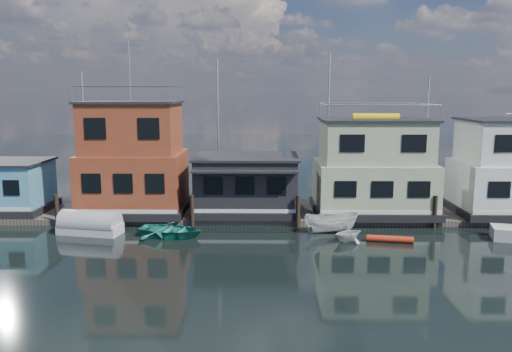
{
  "coord_description": "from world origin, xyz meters",
  "views": [
    {
      "loc": [
        0.69,
        -22.84,
        8.98
      ],
      "look_at": [
        0.2,
        12.0,
        3.0
      ],
      "focal_mm": 35.0,
      "sensor_mm": 36.0,
      "label": 1
    }
  ],
  "objects_px": {
    "houseboat_blue": "(3,186)",
    "dinghy_white": "(348,233)",
    "houseboat_red": "(133,160)",
    "houseboat_green": "(374,169)",
    "red_kayak": "(390,239)",
    "tarp_runabout": "(90,225)",
    "houseboat_dark": "(246,184)",
    "dinghy_teal": "(171,230)",
    "motorboat": "(331,223)"
  },
  "relations": [
    {
      "from": "houseboat_blue",
      "to": "tarp_runabout",
      "type": "xyz_separation_m",
      "value": [
        7.72,
        -4.36,
        -1.61
      ]
    },
    {
      "from": "houseboat_dark",
      "to": "motorboat",
      "type": "height_order",
      "value": "houseboat_dark"
    },
    {
      "from": "houseboat_blue",
      "to": "dinghy_teal",
      "type": "height_order",
      "value": "houseboat_blue"
    },
    {
      "from": "houseboat_dark",
      "to": "motorboat",
      "type": "relative_size",
      "value": 2.13
    },
    {
      "from": "tarp_runabout",
      "to": "houseboat_red",
      "type": "bearing_deg",
      "value": 78.67
    },
    {
      "from": "houseboat_dark",
      "to": "houseboat_green",
      "type": "relative_size",
      "value": 0.88
    },
    {
      "from": "houseboat_green",
      "to": "dinghy_teal",
      "type": "height_order",
      "value": "houseboat_green"
    },
    {
      "from": "dinghy_teal",
      "to": "red_kayak",
      "type": "distance_m",
      "value": 13.38
    },
    {
      "from": "dinghy_teal",
      "to": "tarp_runabout",
      "type": "bearing_deg",
      "value": 95.55
    },
    {
      "from": "houseboat_blue",
      "to": "tarp_runabout",
      "type": "height_order",
      "value": "houseboat_blue"
    },
    {
      "from": "dinghy_white",
      "to": "houseboat_blue",
      "type": "bearing_deg",
      "value": 47.23
    },
    {
      "from": "houseboat_blue",
      "to": "dinghy_teal",
      "type": "distance_m",
      "value": 14.0
    },
    {
      "from": "dinghy_white",
      "to": "tarp_runabout",
      "type": "bearing_deg",
      "value": 55.85
    },
    {
      "from": "houseboat_green",
      "to": "houseboat_blue",
      "type": "bearing_deg",
      "value": -180.0
    },
    {
      "from": "houseboat_blue",
      "to": "red_kayak",
      "type": "distance_m",
      "value": 27.04
    },
    {
      "from": "houseboat_blue",
      "to": "houseboat_red",
      "type": "distance_m",
      "value": 9.69
    },
    {
      "from": "houseboat_dark",
      "to": "dinghy_teal",
      "type": "height_order",
      "value": "houseboat_dark"
    },
    {
      "from": "houseboat_blue",
      "to": "dinghy_white",
      "type": "height_order",
      "value": "houseboat_blue"
    },
    {
      "from": "houseboat_blue",
      "to": "houseboat_red",
      "type": "height_order",
      "value": "houseboat_red"
    },
    {
      "from": "houseboat_blue",
      "to": "houseboat_dark",
      "type": "xyz_separation_m",
      "value": [
        17.5,
        -0.02,
        0.21
      ]
    },
    {
      "from": "dinghy_teal",
      "to": "dinghy_white",
      "type": "bearing_deg",
      "value": -82.0
    },
    {
      "from": "tarp_runabout",
      "to": "houseboat_green",
      "type": "bearing_deg",
      "value": 23.95
    },
    {
      "from": "motorboat",
      "to": "tarp_runabout",
      "type": "height_order",
      "value": "tarp_runabout"
    },
    {
      "from": "houseboat_dark",
      "to": "houseboat_red",
      "type": "bearing_deg",
      "value": 179.86
    },
    {
      "from": "houseboat_blue",
      "to": "houseboat_red",
      "type": "xyz_separation_m",
      "value": [
        9.5,
        0.0,
        1.9
      ]
    },
    {
      "from": "red_kayak",
      "to": "tarp_runabout",
      "type": "bearing_deg",
      "value": -175.47
    },
    {
      "from": "houseboat_blue",
      "to": "houseboat_green",
      "type": "relative_size",
      "value": 0.76
    },
    {
      "from": "houseboat_red",
      "to": "houseboat_green",
      "type": "height_order",
      "value": "houseboat_red"
    },
    {
      "from": "houseboat_dark",
      "to": "red_kayak",
      "type": "height_order",
      "value": "houseboat_dark"
    },
    {
      "from": "red_kayak",
      "to": "houseboat_red",
      "type": "bearing_deg",
      "value": 169.92
    },
    {
      "from": "houseboat_dark",
      "to": "dinghy_white",
      "type": "relative_size",
      "value": 3.62
    },
    {
      "from": "houseboat_dark",
      "to": "red_kayak",
      "type": "relative_size",
      "value": 2.71
    },
    {
      "from": "houseboat_red",
      "to": "red_kayak",
      "type": "bearing_deg",
      "value": -19.41
    },
    {
      "from": "houseboat_green",
      "to": "dinghy_white",
      "type": "bearing_deg",
      "value": -114.97
    },
    {
      "from": "motorboat",
      "to": "houseboat_green",
      "type": "bearing_deg",
      "value": -42.98
    },
    {
      "from": "motorboat",
      "to": "dinghy_white",
      "type": "relative_size",
      "value": 1.7
    },
    {
      "from": "houseboat_dark",
      "to": "dinghy_teal",
      "type": "xyz_separation_m",
      "value": [
        -4.54,
        -4.95,
        -2.0
      ]
    },
    {
      "from": "houseboat_blue",
      "to": "houseboat_green",
      "type": "height_order",
      "value": "houseboat_green"
    },
    {
      "from": "houseboat_red",
      "to": "motorboat",
      "type": "xyz_separation_m",
      "value": [
        13.55,
        -3.94,
        -3.43
      ]
    },
    {
      "from": "dinghy_teal",
      "to": "houseboat_red",
      "type": "bearing_deg",
      "value": 47.05
    },
    {
      "from": "red_kayak",
      "to": "dinghy_white",
      "type": "distance_m",
      "value": 2.52
    },
    {
      "from": "houseboat_dark",
      "to": "houseboat_green",
      "type": "height_order",
      "value": "houseboat_green"
    },
    {
      "from": "dinghy_teal",
      "to": "dinghy_white",
      "type": "height_order",
      "value": "dinghy_white"
    },
    {
      "from": "houseboat_green",
      "to": "red_kayak",
      "type": "height_order",
      "value": "houseboat_green"
    },
    {
      "from": "houseboat_blue",
      "to": "houseboat_green",
      "type": "xyz_separation_m",
      "value": [
        26.5,
        0.0,
        1.34
      ]
    },
    {
      "from": "dinghy_teal",
      "to": "houseboat_blue",
      "type": "bearing_deg",
      "value": 81.21
    },
    {
      "from": "houseboat_green",
      "to": "motorboat",
      "type": "distance_m",
      "value": 5.97
    },
    {
      "from": "houseboat_dark",
      "to": "dinghy_white",
      "type": "xyz_separation_m",
      "value": [
        6.31,
        -5.75,
        -1.88
      ]
    },
    {
      "from": "houseboat_green",
      "to": "houseboat_red",
      "type": "bearing_deg",
      "value": -180.0
    },
    {
      "from": "houseboat_red",
      "to": "red_kayak",
      "type": "relative_size",
      "value": 4.34
    }
  ]
}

